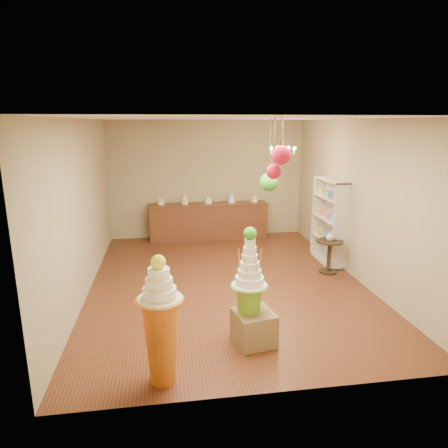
{
  "coord_description": "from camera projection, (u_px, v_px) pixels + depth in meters",
  "views": [
    {
      "loc": [
        -1.09,
        -6.98,
        2.93
      ],
      "look_at": [
        -0.04,
        0.0,
        1.13
      ],
      "focal_mm": 32.0,
      "sensor_mm": 36.0,
      "label": 1
    }
  ],
  "objects": [
    {
      "name": "floor",
      "position": [
        226.0,
        282.0,
        7.57
      ],
      "size": [
        6.5,
        6.5,
        0.0
      ],
      "primitive_type": "plane",
      "color": "#552A17",
      "rests_on": "ground"
    },
    {
      "name": "ceiling",
      "position": [
        227.0,
        118.0,
        6.83
      ],
      "size": [
        6.5,
        6.5,
        0.0
      ],
      "primitive_type": "plane",
      "rotation": [
        3.14,
        0.0,
        0.0
      ],
      "color": "white",
      "rests_on": "ground"
    },
    {
      "name": "wall_back",
      "position": [
        207.0,
        180.0,
        10.31
      ],
      "size": [
        5.0,
        0.04,
        3.0
      ],
      "primitive_type": "cube",
      "color": "tan",
      "rests_on": "ground"
    },
    {
      "name": "wall_front",
      "position": [
        275.0,
        266.0,
        4.09
      ],
      "size": [
        5.0,
        0.04,
        3.0
      ],
      "primitive_type": "cube",
      "color": "tan",
      "rests_on": "ground"
    },
    {
      "name": "wall_left",
      "position": [
        83.0,
        209.0,
        6.84
      ],
      "size": [
        0.04,
        6.5,
        3.0
      ],
      "primitive_type": "cube",
      "color": "tan",
      "rests_on": "ground"
    },
    {
      "name": "wall_right",
      "position": [
        357.0,
        200.0,
        7.56
      ],
      "size": [
        0.04,
        6.5,
        3.0
      ],
      "primitive_type": "cube",
      "color": "tan",
      "rests_on": "ground"
    },
    {
      "name": "pedestal_green",
      "position": [
        249.0,
        298.0,
        5.35
      ],
      "size": [
        0.55,
        0.55,
        1.63
      ],
      "rotation": [
        0.0,
        0.0,
        -0.2
      ],
      "color": "#72A724",
      "rests_on": "floor"
    },
    {
      "name": "pedestal_orange",
      "position": [
        161.0,
        330.0,
        4.51
      ],
      "size": [
        0.53,
        0.53,
        1.55
      ],
      "rotation": [
        0.0,
        0.0,
        -0.06
      ],
      "color": "orange",
      "rests_on": "floor"
    },
    {
      "name": "burlap_riser",
      "position": [
        254.0,
        328.0,
        5.41
      ],
      "size": [
        0.59,
        0.59,
        0.46
      ],
      "primitive_type": "cube",
      "rotation": [
        0.0,
        0.0,
        0.2
      ],
      "color": "olive",
      "rests_on": "floor"
    },
    {
      "name": "sideboard",
      "position": [
        209.0,
        220.0,
        10.3
      ],
      "size": [
        3.04,
        0.54,
        1.16
      ],
      "color": "brown",
      "rests_on": "floor"
    },
    {
      "name": "shelving_unit",
      "position": [
        329.0,
        221.0,
        8.45
      ],
      "size": [
        0.33,
        1.2,
        1.8
      ],
      "color": "beige",
      "rests_on": "floor"
    },
    {
      "name": "round_table",
      "position": [
        329.0,
        252.0,
        7.93
      ],
      "size": [
        0.64,
        0.64,
        0.67
      ],
      "rotation": [
        0.0,
        0.0,
        0.27
      ],
      "color": "black",
      "rests_on": "floor"
    },
    {
      "name": "vase",
      "position": [
        330.0,
        236.0,
        7.85
      ],
      "size": [
        0.23,
        0.23,
        0.18
      ],
      "primitive_type": "imported",
      "rotation": [
        0.0,
        0.0,
        -0.44
      ],
      "color": "beige",
      "rests_on": "round_table"
    },
    {
      "name": "pom_red_left",
      "position": [
        281.0,
        155.0,
        4.73
      ],
      "size": [
        0.23,
        0.23,
        0.56
      ],
      "color": "#3E332D",
      "rests_on": "ceiling"
    },
    {
      "name": "pom_green_mid",
      "position": [
        269.0,
        182.0,
        5.89
      ],
      "size": [
        0.27,
        0.27,
        1.06
      ],
      "color": "#3E332D",
      "rests_on": "ceiling"
    },
    {
      "name": "pom_red_right",
      "position": [
        274.0,
        171.0,
        4.83
      ],
      "size": [
        0.18,
        0.18,
        0.74
      ],
      "color": "#3E332D",
      "rests_on": "ceiling"
    },
    {
      "name": "chandelier",
      "position": [
        282.0,
        154.0,
        8.25
      ],
      "size": [
        0.7,
        0.7,
        0.85
      ],
      "rotation": [
        0.0,
        0.0,
        -0.31
      ],
      "color": "#C98E47",
      "rests_on": "ceiling"
    }
  ]
}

